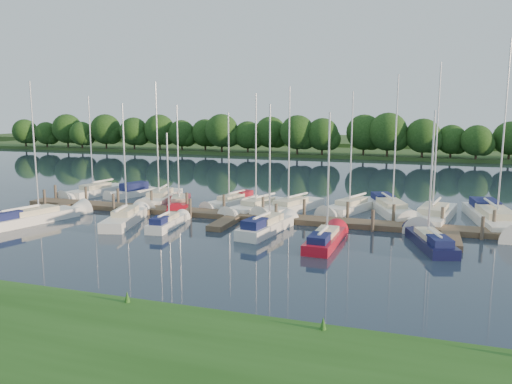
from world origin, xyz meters
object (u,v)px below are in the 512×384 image
(sailboat_s_2, at_px, (167,223))
(sailboat_n_5, at_px, (258,208))
(dock, at_px, (235,217))
(motorboat, at_px, (133,193))
(sailboat_n_0, at_px, (95,193))

(sailboat_s_2, bearing_deg, sailboat_n_5, 54.89)
(dock, bearing_deg, motorboat, 153.04)
(dock, distance_m, sailboat_s_2, 5.59)
(motorboat, distance_m, sailboat_s_2, 14.93)
(dock, bearing_deg, sailboat_s_2, -132.26)
(dock, xyz_separation_m, sailboat_s_2, (-3.76, -4.13, 0.12))
(sailboat_n_5, relative_size, sailboat_s_2, 1.42)
(motorboat, xyz_separation_m, sailboat_s_2, (9.97, -11.11, -0.04))
(dock, height_order, sailboat_s_2, sailboat_s_2)
(motorboat, distance_m, sailboat_n_5, 14.84)
(motorboat, height_order, sailboat_s_2, sailboat_s_2)
(sailboat_n_0, xyz_separation_m, motorboat, (3.89, 0.80, 0.07))
(sailboat_n_0, distance_m, motorboat, 3.97)
(dock, bearing_deg, sailboat_n_0, 160.66)
(sailboat_n_5, height_order, sailboat_s_2, sailboat_n_5)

